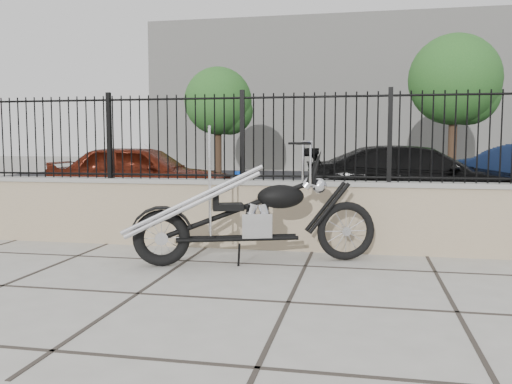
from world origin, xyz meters
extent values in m
plane|color=#99968E|center=(0.00, 0.00, 0.00)|extent=(90.00, 90.00, 0.00)
plane|color=black|center=(0.00, 12.50, 0.00)|extent=(30.00, 30.00, 0.00)
cube|color=gray|center=(0.00, 2.50, 0.48)|extent=(14.00, 0.36, 0.96)
cube|color=black|center=(0.00, 2.50, 1.56)|extent=(14.00, 0.08, 1.20)
cube|color=beige|center=(0.00, 26.50, 4.00)|extent=(22.00, 6.00, 8.00)
imported|color=#51170B|center=(-4.36, 6.82, 0.73)|extent=(4.29, 1.78, 1.45)
imported|color=black|center=(1.81, 7.02, 0.71)|extent=(5.00, 2.30, 1.42)
cylinder|color=#0C3EB4|center=(-1.52, 4.44, 0.49)|extent=(0.13, 0.13, 0.97)
cylinder|color=#382619|center=(-5.27, 16.91, 1.30)|extent=(0.26, 0.26, 2.61)
sphere|color=#346A28|center=(-5.27, 16.91, 3.30)|extent=(2.78, 2.78, 2.78)
cylinder|color=#382619|center=(3.84, 16.02, 1.54)|extent=(0.31, 0.31, 3.08)
sphere|color=#296626|center=(3.84, 16.02, 3.90)|extent=(3.28, 3.28, 3.28)
camera|label=1|loc=(0.67, -4.90, 1.50)|focal=38.00mm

